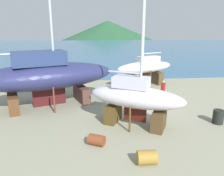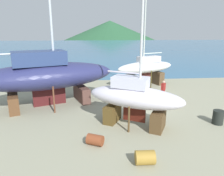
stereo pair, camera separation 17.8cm
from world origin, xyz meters
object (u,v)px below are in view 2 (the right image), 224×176
barrel_rust_near (173,101)px  barrel_ochre (95,140)px  sailboat_large_starboard (146,68)px  barrel_tipped_center (218,117)px  worker (163,90)px  barrel_blue_faded (145,158)px  sailboat_mid_port (47,75)px  sailboat_far_slipway (134,98)px

barrel_rust_near → barrel_ochre: 8.68m
sailboat_large_starboard → barrel_tipped_center: (2.32, -9.96, -1.52)m
worker → barrel_blue_faded: bearing=-70.1°
sailboat_mid_port → barrel_rust_near: size_ratio=23.42×
sailboat_large_starboard → barrel_tipped_center: bearing=80.6°
sailboat_mid_port → barrel_tipped_center: (11.51, -4.60, -2.02)m
barrel_tipped_center → barrel_blue_faded: bearing=-146.4°
worker → barrel_tipped_center: bearing=-27.8°
worker → barrel_tipped_center: size_ratio=1.82×
worker → barrel_ochre: (-6.02, -7.22, -0.57)m
sailboat_large_starboard → barrel_blue_faded: (-3.38, -13.74, -1.65)m
barrel_ochre → barrel_blue_faded: barrel_blue_faded is taller
sailboat_mid_port → barrel_rust_near: bearing=-24.5°
barrel_tipped_center → barrel_ochre: 8.15m
barrel_blue_faded → barrel_ochre: bearing=139.9°
barrel_tipped_center → barrel_blue_faded: (-5.70, -3.78, -0.13)m
sailboat_large_starboard → barrel_ochre: sailboat_large_starboard is taller
barrel_tipped_center → sailboat_far_slipway: bearing=177.0°
sailboat_mid_port → barrel_blue_faded: (5.81, -8.38, -2.15)m
sailboat_large_starboard → sailboat_mid_port: (-9.19, -5.35, 0.50)m
sailboat_mid_port → sailboat_far_slipway: (6.07, -4.31, -0.65)m
barrel_rust_near → sailboat_far_slipway: bearing=-137.2°
sailboat_large_starboard → worker: (0.42, -4.65, -1.12)m
barrel_blue_faded → worker: bearing=67.3°
worker → barrel_tipped_center: worker is taller
sailboat_large_starboard → sailboat_mid_port: 10.65m
sailboat_mid_port → worker: bearing=-16.4°
sailboat_far_slipway → worker: 6.22m
barrel_ochre → barrel_tipped_center: bearing=13.6°
worker → barrel_rust_near: worker is taller
sailboat_far_slipway → barrel_ochre: size_ratio=12.52×
barrel_ochre → barrel_blue_faded: (2.22, -1.87, 0.04)m
sailboat_far_slipway → barrel_tipped_center: sailboat_far_slipway is taller
sailboat_mid_port → barrel_blue_faded: 10.42m
sailboat_mid_port → barrel_tipped_center: bearing=-42.4°
barrel_rust_near → barrel_ochre: (-6.41, -5.85, 0.02)m
barrel_tipped_center → barrel_ochre: size_ratio=1.08×
worker → barrel_blue_faded: (-3.80, -9.09, -0.53)m
sailboat_far_slipway → worker: sailboat_far_slipway is taller
worker → barrel_blue_faded: worker is taller
sailboat_large_starboard → sailboat_far_slipway: 10.16m
sailboat_mid_port → barrel_blue_faded: bearing=-75.9°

